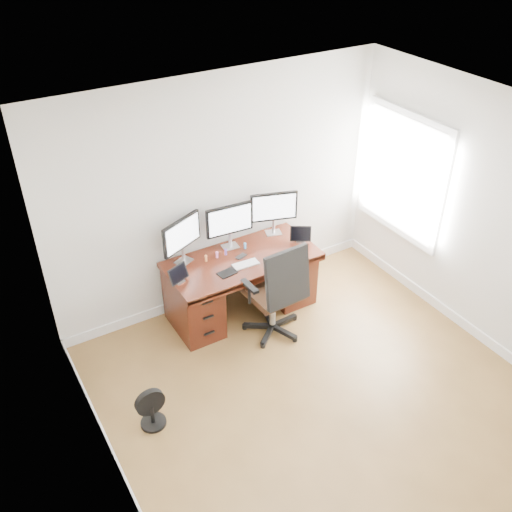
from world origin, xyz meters
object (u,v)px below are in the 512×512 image
floor_fan (152,409)px  keyboard (246,264)px  desk (241,282)px  office_chair (276,305)px  monitor_center (230,221)px

floor_fan → keyboard: 1.83m
desk → office_chair: 0.56m
floor_fan → monitor_center: (1.54, 1.28, 0.89)m
floor_fan → office_chair: bearing=14.8°
desk → keyboard: 0.39m
desk → floor_fan: bearing=-146.0°
office_chair → keyboard: size_ratio=4.12×
floor_fan → monitor_center: monitor_center is taller
office_chair → floor_fan: size_ratio=2.85×
office_chair → desk: bearing=99.9°
office_chair → monitor_center: 1.06m
desk → office_chair: office_chair is taller
office_chair → monitor_center: size_ratio=2.14×
desk → floor_fan: (-1.54, -1.04, -0.20)m
desk → monitor_center: bearing=90.0°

